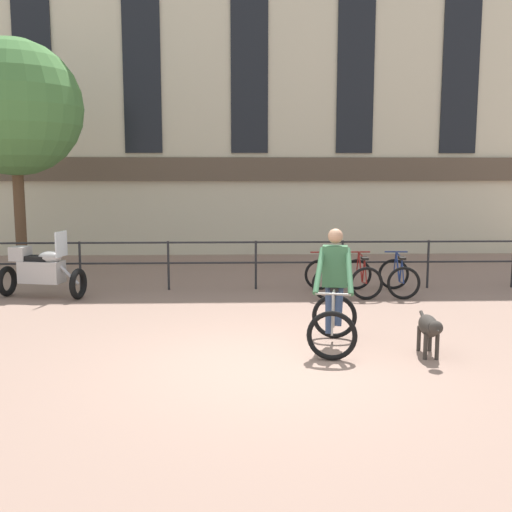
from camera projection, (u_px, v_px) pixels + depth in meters
name	position (u px, v px, depth m)	size (l,w,h in m)	color
ground_plane	(270.00, 366.00, 7.80)	(60.00, 60.00, 0.00)	#8E7060
canal_railing	(256.00, 257.00, 12.85)	(15.05, 0.05, 1.05)	#232326
building_facade	(249.00, 65.00, 17.89)	(18.00, 0.72, 11.41)	beige
cyclist_with_bike	(334.00, 294.00, 8.60)	(0.89, 1.28, 1.70)	black
dog	(429.00, 327.00, 8.15)	(0.29, 1.01, 0.59)	#332D28
parked_motorcycle	(41.00, 270.00, 11.98)	(1.77, 0.97, 1.35)	black
parked_bicycle_near_lamp	(324.00, 278.00, 12.30)	(0.68, 1.12, 0.86)	black
parked_bicycle_mid_left	(361.00, 277.00, 12.32)	(0.67, 1.12, 0.86)	black
parked_bicycle_mid_right	(399.00, 277.00, 12.35)	(0.74, 1.15, 0.86)	black
tree_canalside_left	(14.00, 108.00, 13.95)	(3.16, 3.16, 5.58)	brown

